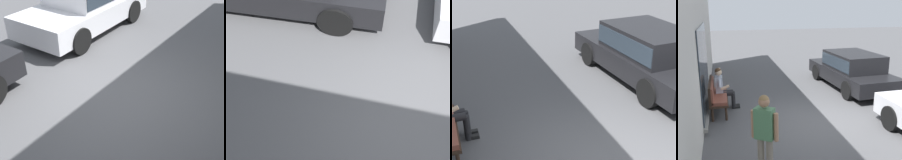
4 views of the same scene
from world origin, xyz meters
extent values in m
cylinder|color=#332319|center=(2.29, 2.61, 0.20)|extent=(0.07, 0.07, 0.41)
cylinder|color=black|center=(1.88, 2.57, 0.52)|extent=(0.15, 0.42, 0.15)
cylinder|color=black|center=(1.88, 2.36, 0.26)|extent=(0.12, 0.12, 0.52)
cube|color=black|center=(1.88, 2.28, 0.04)|extent=(0.10, 0.24, 0.07)
cylinder|color=black|center=(1.70, 2.57, 0.52)|extent=(0.15, 0.42, 0.15)
cylinder|color=black|center=(1.70, 2.36, 0.26)|extent=(0.12, 0.12, 0.52)
cube|color=black|center=(1.70, 2.28, 0.04)|extent=(0.10, 0.24, 0.07)
cube|color=black|center=(3.12, -2.40, 0.52)|extent=(4.71, 2.09, 0.53)
cube|color=black|center=(2.93, -2.41, 1.11)|extent=(2.48, 1.74, 0.65)
cube|color=#28333D|center=(2.93, -2.41, 1.11)|extent=(2.44, 1.78, 0.45)
cylinder|color=black|center=(4.49, -1.45, 0.34)|extent=(0.69, 0.22, 0.68)
cylinder|color=black|center=(4.59, -3.19, 0.34)|extent=(0.69, 0.22, 0.68)
cylinder|color=black|center=(1.64, -1.61, 0.34)|extent=(0.69, 0.22, 0.68)
camera|label=1|loc=(3.71, 2.60, 3.26)|focal=45.00mm
camera|label=2|loc=(0.61, 2.60, 5.10)|focal=55.00mm
camera|label=3|loc=(-4.17, 2.60, 3.75)|focal=55.00mm
camera|label=4|loc=(-7.10, 2.60, 3.31)|focal=45.00mm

